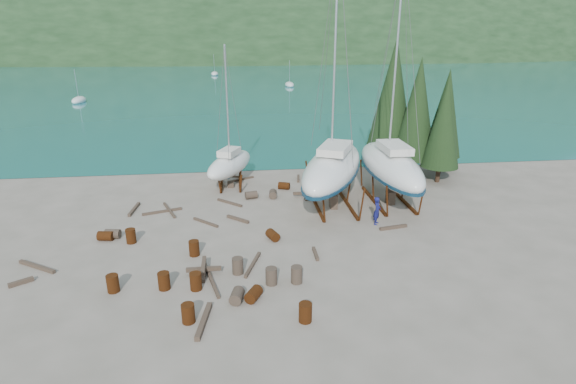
{
  "coord_description": "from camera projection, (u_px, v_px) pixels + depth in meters",
  "views": [
    {
      "loc": [
        -2.61,
        -23.98,
        11.9
      ],
      "look_at": [
        0.58,
        3.0,
        2.16
      ],
      "focal_mm": 28.0,
      "sensor_mm": 36.0,
      "label": 1
    }
  ],
  "objects": [
    {
      "name": "drum_4",
      "position": [
        284.0,
        186.0,
        35.78
      ],
      "size": [
        1.02,
        0.84,
        0.58
      ],
      "primitive_type": "cylinder",
      "rotation": [
        1.57,
        0.0,
        1.23
      ],
      "color": "#53260E",
      "rests_on": "ground"
    },
    {
      "name": "drum_8",
      "position": [
        131.0,
        236.0,
        26.65
      ],
      "size": [
        0.58,
        0.58,
        0.88
      ],
      "primitive_type": "cylinder",
      "color": "#53260E",
      "rests_on": "ground"
    },
    {
      "name": "timber_9",
      "position": [
        241.0,
        179.0,
        38.01
      ],
      "size": [
        2.24,
        1.33,
        0.15
      ],
      "primitive_type": "cube",
      "rotation": [
        0.0,
        0.0,
        2.08
      ],
      "color": "#4F3D2D",
      "rests_on": "ground"
    },
    {
      "name": "far_house_right",
      "position": [
        304.0,
        52.0,
        206.65
      ],
      "size": [
        6.6,
        5.6,
        5.6
      ],
      "color": "beige",
      "rests_on": "ground"
    },
    {
      "name": "bay_water",
      "position": [
        236.0,
        49.0,
        321.18
      ],
      "size": [
        700.0,
        700.0,
        0.0
      ],
      "primitive_type": "plane",
      "color": "#176274",
      "rests_on": "ground"
    },
    {
      "name": "drum_11",
      "position": [
        273.0,
        194.0,
        33.96
      ],
      "size": [
        0.67,
        0.94,
        0.58
      ],
      "primitive_type": "cylinder",
      "rotation": [
        1.57,
        0.0,
        3.04
      ],
      "color": "#2D2823",
      "rests_on": "ground"
    },
    {
      "name": "timber_5",
      "position": [
        253.0,
        264.0,
        24.13
      ],
      "size": [
        1.02,
        2.61,
        0.16
      ],
      "primitive_type": "cube",
      "rotation": [
        0.0,
        0.0,
        2.82
      ],
      "color": "#4F3D2D",
      "rests_on": "ground"
    },
    {
      "name": "cypress_back_left",
      "position": [
        393.0,
        96.0,
        38.77
      ],
      "size": [
        4.14,
        4.14,
        11.5
      ],
      "color": "black",
      "rests_on": "ground"
    },
    {
      "name": "drum_10",
      "position": [
        196.0,
        281.0,
        21.82
      ],
      "size": [
        0.58,
        0.58,
        0.88
      ],
      "primitive_type": "cylinder",
      "color": "#53260E",
      "rests_on": "ground"
    },
    {
      "name": "small_sailboat_shore",
      "position": [
        230.0,
        164.0,
        36.17
      ],
      "size": [
        4.79,
        7.16,
        11.0
      ],
      "rotation": [
        0.0,
        0.0,
        -0.42
      ],
      "color": "white",
      "rests_on": "ground"
    },
    {
      "name": "timber_17",
      "position": [
        162.0,
        211.0,
        31.23
      ],
      "size": [
        2.63,
        1.02,
        0.16
      ],
      "primitive_type": "cube",
      "rotation": [
        0.0,
        0.0,
        1.9
      ],
      "color": "#4F3D2D",
      "rests_on": "ground"
    },
    {
      "name": "timber_11",
      "position": [
        206.0,
        222.0,
        29.47
      ],
      "size": [
        1.73,
        1.66,
        0.15
      ],
      "primitive_type": "cube",
      "rotation": [
        0.0,
        0.0,
        0.81
      ],
      "color": "#4F3D2D",
      "rests_on": "ground"
    },
    {
      "name": "timber_0",
      "position": [
        223.0,
        176.0,
        38.97
      ],
      "size": [
        2.71,
        0.97,
        0.14
      ],
      "primitive_type": "cube",
      "rotation": [
        0.0,
        0.0,
        1.27
      ],
      "color": "#4F3D2D",
      "rests_on": "ground"
    },
    {
      "name": "drum_6",
      "position": [
        273.0,
        235.0,
        27.1
      ],
      "size": [
        0.86,
        1.03,
        0.58
      ],
      "primitive_type": "cylinder",
      "rotation": [
        1.57,
        0.0,
        0.38
      ],
      "color": "#53260E",
      "rests_on": "ground"
    },
    {
      "name": "far_house_center",
      "position": [
        194.0,
        53.0,
        201.14
      ],
      "size": [
        6.6,
        5.6,
        5.6
      ],
      "color": "beige",
      "rests_on": "ground"
    },
    {
      "name": "drum_14",
      "position": [
        194.0,
        248.0,
        25.15
      ],
      "size": [
        0.58,
        0.58,
        0.88
      ],
      "primitive_type": "cylinder",
      "color": "#53260E",
      "rests_on": "ground"
    },
    {
      "name": "drum_9",
      "position": [
        251.0,
        195.0,
        33.77
      ],
      "size": [
        0.98,
        0.75,
        0.58
      ],
      "primitive_type": "cylinder",
      "rotation": [
        1.57,
        0.0,
        1.78
      ],
      "color": "#2D2823",
      "rests_on": "ground"
    },
    {
      "name": "timber_7",
      "position": [
        316.0,
        254.0,
        25.29
      ],
      "size": [
        0.19,
        1.46,
        0.17
      ],
      "primitive_type": "cube",
      "rotation": [
        0.0,
        0.0,
        3.13
      ],
      "color": "#4F3D2D",
      "rests_on": "ground"
    },
    {
      "name": "cypress_near_right",
      "position": [
        417.0,
        109.0,
        37.36
      ],
      "size": [
        3.6,
        3.6,
        10.0
      ],
      "color": "black",
      "rests_on": "ground"
    },
    {
      "name": "drum_16",
      "position": [
        271.0,
        276.0,
        22.28
      ],
      "size": [
        0.58,
        0.58,
        0.88
      ],
      "primitive_type": "cylinder",
      "color": "#2D2823",
      "rests_on": "ground"
    },
    {
      "name": "moored_boat_far",
      "position": [
        215.0,
        74.0,
        128.54
      ],
      "size": [
        2.0,
        5.0,
        6.05
      ],
      "color": "white",
      "rests_on": "ground"
    },
    {
      "name": "timber_13",
      "position": [
        21.0,
        282.0,
        22.38
      ],
      "size": [
        1.07,
        0.81,
        0.22
      ],
      "primitive_type": "cube",
      "rotation": [
        0.0,
        0.0,
        2.16
      ],
      "color": "#4F3D2D",
      "rests_on": "ground"
    },
    {
      "name": "drum_13",
      "position": [
        164.0,
        281.0,
        21.86
      ],
      "size": [
        0.58,
        0.58,
        0.88
      ],
      "primitive_type": "cylinder",
      "color": "#53260E",
      "rests_on": "ground"
    },
    {
      "name": "drum_17",
      "position": [
        297.0,
        275.0,
        22.41
      ],
      "size": [
        0.58,
        0.58,
        0.88
      ],
      "primitive_type": "cylinder",
      "color": "#2D2823",
      "rests_on": "ground"
    },
    {
      "name": "timber_1",
      "position": [
        393.0,
        227.0,
        28.67
      ],
      "size": [
        1.9,
        0.54,
        0.19
      ],
      "primitive_type": "cube",
      "rotation": [
        0.0,
        0.0,
        1.76
      ],
      "color": "#4F3D2D",
      "rests_on": "ground"
    },
    {
      "name": "worker",
      "position": [
        377.0,
        211.0,
        29.11
      ],
      "size": [
        0.71,
        0.81,
        1.86
      ],
      "primitive_type": "imported",
      "rotation": [
        0.0,
        0.0,
        1.09
      ],
      "color": "navy",
      "rests_on": "ground"
    },
    {
      "name": "timber_pile_fore",
      "position": [
        204.0,
        269.0,
        23.22
      ],
      "size": [
        1.8,
        1.8,
        0.6
      ],
      "color": "#4F3D2D",
      "rests_on": "ground"
    },
    {
      "name": "timber_2",
      "position": [
        134.0,
        209.0,
        31.59
      ],
      "size": [
        0.39,
        2.38,
        0.19
      ],
      "primitive_type": "cube",
      "rotation": [
        0.0,
        0.0,
        3.05
      ],
      "color": "#4F3D2D",
      "rests_on": "ground"
    },
    {
      "name": "moored_boat_mid",
      "position": [
        289.0,
        85.0,
        102.48
      ],
      "size": [
        2.0,
        5.0,
        6.05
      ],
      "color": "white",
      "rests_on": "ground"
    },
    {
      "name": "drum_2",
      "position": [
        106.0,
        236.0,
        27.0
      ],
      "size": [
        0.96,
        0.72,
        0.58
      ],
      "primitive_type": "cylinder",
      "rotation": [
        1.57,
        0.0,
        1.41
      ],
      "color": "#53260E",
      "rests_on": "ground"
    },
    {
      "name": "cypress_mid_right",
      "position": [
        444.0,
        124.0,
        35.95
      ],
      "size": [
        3.06,
        3.06,
        8.5
      ],
      "color": "black",
      "rests_on": "ground"
    },
    {
      "name": "far_hill",
      "position": [
        236.0,
        49.0,
        325.86
      ],
      "size": [
        800.0,
        360.0,
        110.0
      ],
      "primitive_type": "ellipsoid",
      "color": "#193018",
      "rests_on": "ground"
    },
    {
      "name": "timber_8",
      "position": [
        238.0,
        219.0,
        29.93
      ],
      "size": [
        1.49,
        1.37,
        0.19
      ],
      "primitive_type": "cube",
      "rotation": [
        0.0,
        0.0,
        0.84
      ],
      "color": "#4F3D2D",
      "rests_on": "ground"
    },
    {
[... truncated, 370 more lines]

